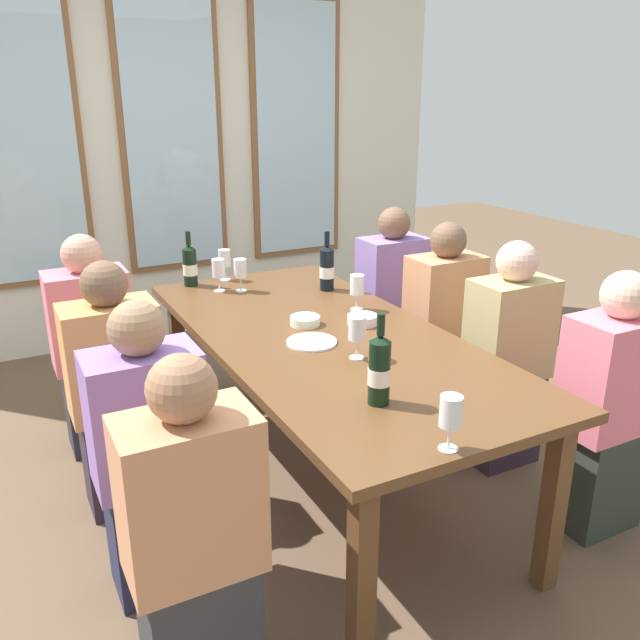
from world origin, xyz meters
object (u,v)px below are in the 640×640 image
dining_table (325,349)px  wine_glass_3 (357,330)px  wine_glass_2 (218,270)px  seated_person_1 (507,361)px  wine_bottle_0 (327,268)px  wine_glass_5 (240,269)px  wine_bottle_1 (379,369)px  wine_glass_4 (451,413)px  wine_glass_1 (357,286)px  tasting_bowl_0 (305,321)px  tasting_bowl_1 (362,320)px  seated_person_5 (391,304)px  seated_person_7 (607,411)px  seated_person_3 (442,329)px  seated_person_2 (116,395)px  seated_person_6 (194,544)px  seated_person_0 (150,459)px  wine_bottle_2 (190,265)px  wine_glass_0 (225,259)px  seated_person_4 (93,350)px  white_plate_0 (312,342)px

dining_table → wine_glass_3: (-0.02, -0.29, 0.19)m
wine_glass_2 → seated_person_1: size_ratio=0.16×
wine_bottle_0 → wine_glass_5: wine_bottle_0 is taller
wine_bottle_1 → wine_glass_4: (0.02, -0.35, -0.00)m
wine_glass_1 → wine_glass_2: bearing=129.1°
dining_table → tasting_bowl_0: size_ratio=15.85×
tasting_bowl_1 → wine_glass_1: 0.23m
wine_glass_4 → wine_glass_3: bearing=81.0°
wine_glass_3 → seated_person_5: 1.42m
seated_person_7 → seated_person_5: bearing=90.0°
wine_glass_5 → seated_person_3: seated_person_3 is taller
seated_person_2 → seated_person_6: size_ratio=1.00×
seated_person_5 → seated_person_0: bearing=-147.8°
tasting_bowl_1 → wine_glass_5: 0.81m
wine_bottle_1 → seated_person_2: 1.22m
wine_bottle_2 → wine_glass_2: (0.10, -0.17, 0.00)m
wine_bottle_2 → seated_person_3: 1.41m
wine_glass_2 → seated_person_1: bearing=-44.9°
wine_bottle_0 → wine_glass_5: 0.46m
wine_glass_4 → seated_person_0: size_ratio=0.16×
wine_glass_0 → wine_glass_5: same height
wine_glass_1 → wine_glass_4: size_ratio=1.00×
seated_person_0 → seated_person_5: 2.04m
dining_table → wine_bottle_1: wine_bottle_1 is taller
dining_table → seated_person_6: size_ratio=1.95×
wine_glass_1 → wine_glass_5: size_ratio=1.00×
seated_person_0 → tasting_bowl_1: bearing=17.8°
wine_bottle_0 → seated_person_0: 1.52m
wine_glass_0 → seated_person_0: 1.57m
seated_person_2 → wine_glass_5: bearing=33.6°
wine_glass_0 → seated_person_3: size_ratio=0.16×
wine_glass_0 → seated_person_2: seated_person_2 is taller
wine_bottle_2 → seated_person_4: bearing=-163.5°
seated_person_2 → wine_glass_4: bearing=-60.4°
white_plate_0 → seated_person_1: bearing=-9.2°
wine_glass_2 → seated_person_2: 0.93m
seated_person_2 → wine_glass_1: bearing=-1.9°
wine_glass_3 → seated_person_6: seated_person_6 is taller
wine_glass_1 → seated_person_4: seated_person_4 is taller
wine_bottle_2 → wine_glass_3: (0.28, -1.30, 0.01)m
tasting_bowl_0 → seated_person_0: seated_person_0 is taller
wine_bottle_2 → wine_glass_5: wine_bottle_2 is taller
wine_glass_0 → seated_person_0: size_ratio=0.16×
tasting_bowl_1 → seated_person_7: bearing=-51.9°
wine_glass_4 → seated_person_4: size_ratio=0.16×
seated_person_4 → wine_glass_0: bearing=13.2°
tasting_bowl_0 → wine_glass_5: size_ratio=0.79×
wine_bottle_0 → tasting_bowl_0: bearing=-128.3°
wine_bottle_2 → seated_person_4: seated_person_4 is taller
wine_glass_1 → tasting_bowl_1: bearing=-113.5°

